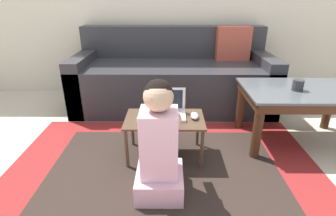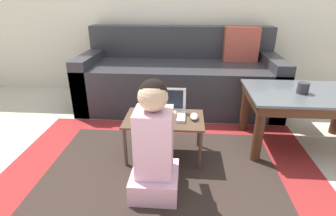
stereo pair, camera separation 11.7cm
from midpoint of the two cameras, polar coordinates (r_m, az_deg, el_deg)
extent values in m
plane|color=beige|center=(2.10, -0.94, -9.68)|extent=(16.00, 16.00, 0.00)
cube|color=maroon|center=(1.90, -2.66, -13.68)|extent=(2.24, 1.56, 0.01)
cube|color=#2D231E|center=(1.89, -2.66, -13.56)|extent=(1.61, 1.12, 0.00)
cube|color=#2D2D33|center=(2.88, -0.08, 5.04)|extent=(2.07, 0.86, 0.48)
cube|color=#2D2D33|center=(3.10, -0.03, 14.26)|extent=(2.07, 0.19, 0.35)
cube|color=#2D2D33|center=(3.03, -18.57, 5.69)|extent=(0.16, 0.86, 0.57)
cube|color=#2D2D33|center=(3.01, 18.50, 5.60)|extent=(0.16, 0.86, 0.57)
cube|color=#B24C3D|center=(3.01, 12.88, 13.51)|extent=(0.36, 0.14, 0.36)
cube|color=#4C5156|center=(2.29, 26.03, 3.52)|extent=(0.91, 0.60, 0.02)
cube|color=#422314|center=(2.30, 25.84, 2.49)|extent=(0.88, 0.58, 0.07)
cylinder|color=#422314|center=(2.02, 17.30, -4.87)|extent=(0.07, 0.07, 0.45)
cylinder|color=#422314|center=(2.45, 14.23, 0.59)|extent=(0.07, 0.07, 0.45)
cylinder|color=#422314|center=(2.76, 30.68, 0.47)|extent=(0.07, 0.07, 0.45)
cube|color=#4C3828|center=(1.91, -2.52, -2.50)|extent=(0.57, 0.35, 0.02)
cylinder|color=#4C3828|center=(1.88, -10.77, -8.87)|extent=(0.02, 0.02, 0.31)
cylinder|color=#4C3828|center=(1.86, 5.57, -9.05)|extent=(0.02, 0.02, 0.31)
cylinder|color=#4C3828|center=(2.14, -9.31, -4.55)|extent=(0.02, 0.02, 0.31)
cylinder|color=#4C3828|center=(2.12, 4.90, -4.65)|extent=(0.02, 0.02, 0.31)
cube|color=silver|center=(1.91, -2.18, -1.76)|extent=(0.29, 0.18, 0.02)
cube|color=silver|center=(1.89, -2.21, -1.66)|extent=(0.23, 0.11, 0.00)
cube|color=silver|center=(1.96, -2.11, 1.95)|extent=(0.29, 0.01, 0.18)
cube|color=black|center=(1.95, -2.12, 1.90)|extent=(0.25, 0.00, 0.14)
ellipsoid|color=silver|center=(1.90, 4.04, -1.71)|extent=(0.06, 0.10, 0.04)
cube|color=#E5B2CC|center=(1.69, -3.88, -15.86)|extent=(0.29, 0.31, 0.15)
cube|color=#E5B2CC|center=(1.53, -4.16, -7.71)|extent=(0.21, 0.20, 0.41)
sphere|color=tan|center=(1.41, -4.50, 2.41)|extent=(0.17, 0.17, 0.17)
sphere|color=black|center=(1.41, -4.49, 3.12)|extent=(0.16, 0.16, 0.16)
cylinder|color=tan|center=(1.58, -7.59, -1.91)|extent=(0.06, 0.24, 0.13)
cylinder|color=tan|center=(1.57, -0.34, -1.95)|extent=(0.06, 0.24, 0.13)
cylinder|color=#2D2D33|center=(2.22, 25.10, 4.51)|extent=(0.08, 0.08, 0.08)
camera|label=1|loc=(0.06, -91.75, -0.76)|focal=28.00mm
camera|label=2|loc=(0.06, 88.25, 0.76)|focal=28.00mm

